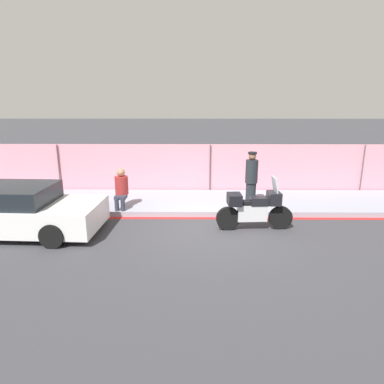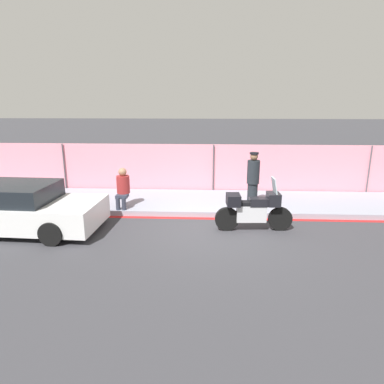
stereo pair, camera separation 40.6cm
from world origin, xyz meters
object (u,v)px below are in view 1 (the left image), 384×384
(parked_car_right_down_street, at_px, (12,210))
(fire_hydrant, at_px, (46,194))
(officer_standing, at_px, (251,178))
(person_seated_on_curb, at_px, (121,187))
(motorcycle, at_px, (254,209))

(parked_car_right_down_street, relative_size, fire_hydrant, 6.52)
(officer_standing, relative_size, fire_hydrant, 2.41)
(officer_standing, height_order, parked_car_right_down_street, officer_standing)
(person_seated_on_curb, bearing_deg, motorcycle, -19.93)
(parked_car_right_down_street, bearing_deg, officer_standing, 19.86)
(officer_standing, height_order, person_seated_on_curb, officer_standing)
(officer_standing, height_order, fire_hydrant, officer_standing)
(parked_car_right_down_street, height_order, fire_hydrant, parked_car_right_down_street)
(parked_car_right_down_street, xyz_separation_m, fire_hydrant, (0.00, 2.10, -0.11))
(fire_hydrant, bearing_deg, motorcycle, -15.40)
(motorcycle, relative_size, officer_standing, 1.23)
(officer_standing, bearing_deg, person_seated_on_curb, -175.11)
(person_seated_on_curb, height_order, parked_car_right_down_street, person_seated_on_curb)
(motorcycle, distance_m, officer_standing, 1.84)
(motorcycle, bearing_deg, officer_standing, 80.63)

